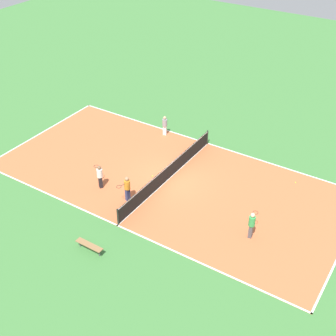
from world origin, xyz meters
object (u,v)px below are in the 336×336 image
player_baseline_gray (165,124)px  tennis_ball_near_net (152,176)px  bench (89,246)px  player_far_green (252,223)px  tennis_ball_left_sideline (296,182)px  player_far_white (100,175)px  tennis_net (168,172)px  player_center_orange (127,187)px

player_baseline_gray → tennis_ball_near_net: bearing=-83.3°
bench → player_far_green: (-5.57, 6.69, 0.59)m
tennis_ball_near_net → tennis_ball_left_sideline: 9.18m
player_far_green → tennis_ball_near_net: player_far_green is taller
player_far_white → tennis_ball_near_net: 3.52m
tennis_net → tennis_ball_left_sideline: (-4.07, 7.06, -0.53)m
bench → player_baseline_gray: bearing=105.0°
bench → tennis_ball_left_sideline: bearing=59.1°
player_center_orange → player_far_white: bearing=-78.4°
bench → player_baseline_gray: 12.83m
tennis_ball_near_net → tennis_ball_left_sideline: size_ratio=1.00×
tennis_net → player_far_green: 7.06m
bench → tennis_ball_left_sideline: (-11.77, 7.04, -0.33)m
tennis_net → tennis_ball_near_net: (0.29, -1.02, -0.53)m
tennis_ball_near_net → player_far_white: bearing=-37.6°
bench → player_far_green: 8.73m
tennis_net → bench: tennis_net is taller
player_far_white → player_center_orange: 2.22m
bench → tennis_ball_left_sideline: 13.72m
tennis_net → player_baseline_gray: bearing=-144.9°
tennis_ball_left_sideline → tennis_net: bearing=-60.0°
player_far_green → tennis_ball_left_sideline: (-6.20, 0.35, -0.93)m
tennis_net → tennis_ball_left_sideline: bearing=120.0°
tennis_ball_near_net → tennis_net: bearing=105.7°
player_baseline_gray → tennis_ball_near_net: 5.53m
tennis_net → player_baseline_gray: player_baseline_gray is taller
player_baseline_gray → player_far_white: (7.68, 0.19, 0.05)m
player_center_orange → tennis_ball_near_net: (-2.84, -0.13, -0.93)m
bench → tennis_ball_near_net: (-7.41, -1.04, -0.33)m
player_far_green → player_far_white: player_far_green is taller
bench → player_far_white: 5.68m
player_center_orange → tennis_net: bearing=179.2°
tennis_net → player_baseline_gray: 5.74m
player_baseline_gray → player_far_white: player_far_white is taller
bench → tennis_ball_left_sideline: bench is taller
bench → player_center_orange: player_center_orange is taller
player_far_white → player_center_orange: player_center_orange is taller
player_baseline_gray → player_center_orange: player_center_orange is taller
player_far_white → player_far_green: bearing=-144.3°
player_far_white → tennis_ball_left_sideline: size_ratio=23.57×
tennis_ball_near_net → player_center_orange: bearing=2.6°
bench → player_far_white: (-4.71, -3.12, 0.55)m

